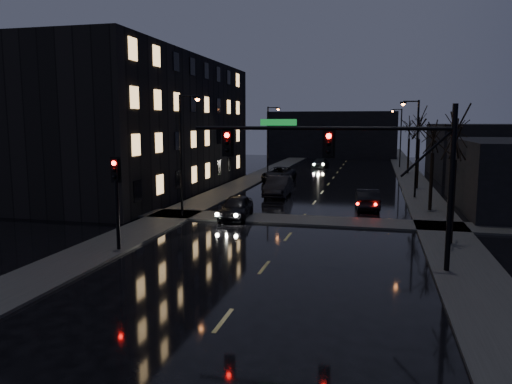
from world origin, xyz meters
The scene contains 22 objects.
ground centered at (0.00, 0.00, 0.00)m, with size 160.00×160.00×0.00m, color black.
sidewalk_left centered at (-8.50, 35.00, 0.06)m, with size 3.00×140.00×0.12m, color #2D2D2B.
sidewalk_right centered at (8.50, 35.00, 0.06)m, with size 3.00×140.00×0.12m, color #2D2D2B.
sidewalk_cross centered at (0.00, 18.50, 0.06)m, with size 40.00×3.00×0.12m, color #2D2D2B.
apartment_block centered at (-16.50, 30.00, 6.00)m, with size 12.00×30.00×12.00m, color black.
commercial_right_far centered at (17.00, 48.00, 3.00)m, with size 12.00×18.00×6.00m, color black.
far_block centered at (-3.00, 78.00, 4.00)m, with size 22.00×10.00×8.00m, color black.
signal_mast centered at (3.85, 9.00, 4.87)m, with size 11.11×0.41×7.00m.
signal_pole_left centered at (-7.50, 8.99, 3.01)m, with size 0.35×0.41×4.53m.
tree_near centered at (8.40, 14.00, 6.22)m, with size 3.52×3.52×8.08m.
tree_mid_a centered at (8.40, 24.00, 5.83)m, with size 3.30×3.30×7.58m.
tree_mid_b centered at (8.40, 36.00, 6.61)m, with size 3.74×3.74×8.59m.
tree_far centered at (8.40, 50.00, 6.06)m, with size 3.43×3.43×7.88m.
streetlight_l_near centered at (-7.58, 18.00, 4.77)m, with size 1.53×0.28×8.00m.
streetlight_l_far centered at (-7.58, 45.00, 4.77)m, with size 1.53×0.28×8.00m.
streetlight_r_mid centered at (7.58, 30.00, 4.77)m, with size 1.53×0.28×8.00m.
streetlight_r_far centered at (7.58, 58.00, 4.77)m, with size 1.53×0.28×8.00m.
oncoming_car_a centered at (-4.18, 18.32, 0.75)m, with size 1.78×4.42×1.51m, color black.
oncoming_car_b centered at (-3.37, 28.57, 0.85)m, with size 1.81×5.18×1.71m, color black.
oncoming_car_c centered at (-5.31, 39.04, 0.76)m, with size 2.54×5.50×1.53m, color black.
oncoming_car_d centered at (-2.78, 55.90, 0.65)m, with size 1.81×4.45×1.29m, color black.
lead_car centered at (4.07, 24.08, 0.73)m, with size 1.55×4.46×1.47m, color black.
Camera 1 is at (4.55, -12.50, 6.28)m, focal length 35.00 mm.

